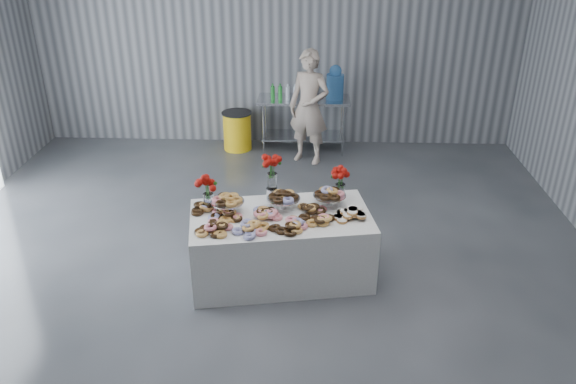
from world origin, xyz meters
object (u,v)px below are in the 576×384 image
Objects in this scene: trash_barrel at (237,131)px; person at (309,107)px; display_table at (281,246)px; prep_table at (304,115)px; water_jug at (335,84)px.

person is at bearing -20.94° from trash_barrel.
prep_table is at bearing 87.19° from display_table.
display_table is 3.81m from trash_barrel.
person is (0.27, 3.23, 0.52)m from display_table.
prep_table is at bearing 180.00° from water_jug.
person is at bearing 85.21° from display_table.
display_table is 3.70m from prep_table.
trash_barrel is (-1.20, 0.46, -0.57)m from person.
person reaches higher than display_table.
prep_table is at bearing 0.00° from trash_barrel.
water_jug is at bearing -0.00° from prep_table.
prep_table is 0.84× the size of person.
water_jug is 0.67m from person.
water_jug reaches higher than display_table.
trash_barrel is (-0.93, 3.69, -0.05)m from display_table.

